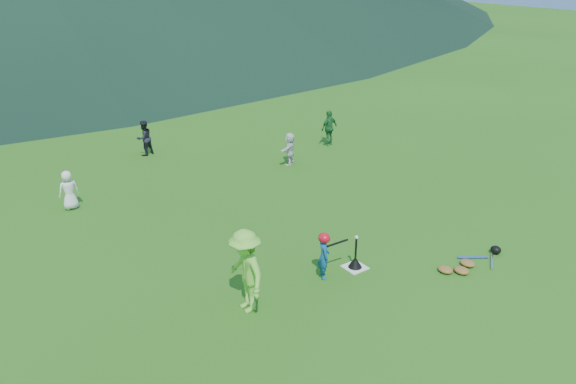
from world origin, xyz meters
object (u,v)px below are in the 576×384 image
object	(u,v)px
home_plate	(355,267)
batting_tee	(355,262)
fielder_c	(329,128)
fielder_a	(69,190)
fielder_b	(144,138)
equipment_pile	(468,263)
fielder_d	(290,149)
adult_coach	(246,271)
batter_child	(324,256)

from	to	relation	value
home_plate	batting_tee	distance (m)	0.12
fielder_c	batting_tee	size ratio (longest dim) A/B	1.83
fielder_a	fielder_b	size ratio (longest dim) A/B	0.89
fielder_c	equipment_pile	xyz separation A→B (m)	(-2.80, -8.22, -0.55)
fielder_b	fielder_d	size ratio (longest dim) A/B	1.13
adult_coach	batting_tee	size ratio (longest dim) A/B	2.44
adult_coach	fielder_a	xyz separation A→B (m)	(-1.42, 6.58, -0.30)
adult_coach	fielder_d	xyz separation A→B (m)	(5.26, 6.00, -0.31)
adult_coach	fielder_a	bearing A→B (deg)	-163.14
fielder_c	equipment_pile	size ratio (longest dim) A/B	0.69
fielder_a	fielder_d	world-z (taller)	fielder_a
home_plate	fielder_d	distance (m)	6.59
home_plate	fielder_c	size ratio (longest dim) A/B	0.36
batter_child	batting_tee	world-z (taller)	batter_child
fielder_d	equipment_pile	distance (m)	7.43
adult_coach	batting_tee	distance (m)	2.78
equipment_pile	batting_tee	bearing A→B (deg)	146.53
batter_child	fielder_b	world-z (taller)	fielder_b
fielder_a	fielder_c	xyz separation A→B (m)	(8.96, 0.24, 0.09)
fielder_d	batting_tee	bearing A→B (deg)	32.07
fielder_c	fielder_d	bearing A→B (deg)	12.03
adult_coach	batting_tee	xyz separation A→B (m)	(2.69, -0.05, -0.70)
equipment_pile	home_plate	bearing A→B (deg)	146.53
adult_coach	fielder_d	distance (m)	7.99
adult_coach	fielder_d	size ratio (longest dim) A/B	1.59
batting_tee	equipment_pile	bearing A→B (deg)	-33.47
fielder_c	batting_tee	world-z (taller)	fielder_c
home_plate	fielder_c	xyz separation A→B (m)	(4.84, 6.87, 0.61)
home_plate	fielder_c	distance (m)	8.43
batting_tee	fielder_a	bearing A→B (deg)	121.83
fielder_d	equipment_pile	bearing A→B (deg)	51.07
batting_tee	equipment_pile	distance (m)	2.46
fielder_a	fielder_c	distance (m)	8.96
fielder_d	batting_tee	world-z (taller)	fielder_d
fielder_d	fielder_b	bearing A→B (deg)	-80.70
home_plate	fielder_b	distance (m)	9.62
home_plate	fielder_b	bearing A→B (deg)	95.08
home_plate	batter_child	size ratio (longest dim) A/B	0.45
home_plate	equipment_pile	size ratio (longest dim) A/B	0.25
fielder_b	fielder_d	distance (m)	4.91
fielder_b	batting_tee	bearing A→B (deg)	77.44
home_plate	fielder_a	world-z (taller)	fielder_a
fielder_a	fielder_b	world-z (taller)	fielder_b
home_plate	fielder_d	world-z (taller)	fielder_d
adult_coach	equipment_pile	xyz separation A→B (m)	(4.74, -1.40, -0.76)
home_plate	fielder_a	distance (m)	7.82
fielder_a	batter_child	bearing A→B (deg)	117.43
home_plate	adult_coach	distance (m)	2.81
batter_child	adult_coach	bearing A→B (deg)	117.20
adult_coach	fielder_b	distance (m)	9.70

